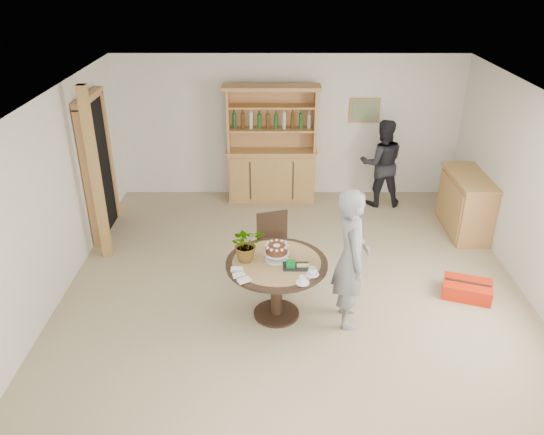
{
  "coord_description": "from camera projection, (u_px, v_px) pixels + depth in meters",
  "views": [
    {
      "loc": [
        -0.28,
        -5.5,
        3.99
      ],
      "look_at": [
        -0.29,
        0.36,
        1.05
      ],
      "focal_mm": 35.0,
      "sensor_mm": 36.0,
      "label": 1
    }
  ],
  "objects": [
    {
      "name": "hutch",
      "position": [
        272.0,
        162.0,
        9.3
      ],
      "size": [
        1.62,
        0.54,
        2.04
      ],
      "color": "tan",
      "rests_on": "ground"
    },
    {
      "name": "coffee_cup_b",
      "position": [
        303.0,
        280.0,
        5.76
      ],
      "size": [
        0.15,
        0.15,
        0.08
      ],
      "color": "white",
      "rests_on": "dining_table"
    },
    {
      "name": "dining_table",
      "position": [
        277.0,
        273.0,
        6.25
      ],
      "size": [
        1.2,
        1.2,
        0.76
      ],
      "color": "black",
      "rests_on": "ground"
    },
    {
      "name": "doorway",
      "position": [
        97.0,
        165.0,
        8.01
      ],
      "size": [
        0.13,
        1.1,
        2.18
      ],
      "color": "black",
      "rests_on": "ground"
    },
    {
      "name": "ground",
      "position": [
        295.0,
        304.0,
        6.71
      ],
      "size": [
        7.0,
        7.0,
        0.0
      ],
      "primitive_type": "plane",
      "color": "tan",
      "rests_on": "ground"
    },
    {
      "name": "room_shell",
      "position": [
        298.0,
        176.0,
        5.94
      ],
      "size": [
        6.04,
        7.04,
        2.52
      ],
      "color": "white",
      "rests_on": "ground"
    },
    {
      "name": "flower_vase",
      "position": [
        246.0,
        244.0,
        6.13
      ],
      "size": [
        0.47,
        0.44,
        0.42
      ],
      "primitive_type": "imported",
      "rotation": [
        0.0,
        0.0,
        0.35
      ],
      "color": "#3F7233",
      "rests_on": "dining_table"
    },
    {
      "name": "sideboard",
      "position": [
        466.0,
        204.0,
        8.28
      ],
      "size": [
        0.54,
        1.26,
        0.94
      ],
      "color": "tan",
      "rests_on": "ground"
    },
    {
      "name": "gift_tray",
      "position": [
        295.0,
        265.0,
        6.06
      ],
      "size": [
        0.3,
        0.2,
        0.08
      ],
      "color": "black",
      "rests_on": "dining_table"
    },
    {
      "name": "adult_person",
      "position": [
        382.0,
        163.0,
        9.04
      ],
      "size": [
        0.75,
        0.59,
        1.53
      ],
      "primitive_type": "imported",
      "rotation": [
        0.0,
        0.0,
        3.16
      ],
      "color": "black",
      "rests_on": "ground"
    },
    {
      "name": "pine_post",
      "position": [
        96.0,
        177.0,
        7.23
      ],
      "size": [
        0.12,
        0.12,
        2.5
      ],
      "primitive_type": "cube",
      "color": "tan",
      "rests_on": "ground"
    },
    {
      "name": "coffee_cup_a",
      "position": [
        313.0,
        272.0,
        5.91
      ],
      "size": [
        0.15,
        0.15,
        0.09
      ],
      "color": "white",
      "rests_on": "dining_table"
    },
    {
      "name": "teen_boy",
      "position": [
        351.0,
        259.0,
        6.05
      ],
      "size": [
        0.42,
        0.63,
        1.72
      ],
      "primitive_type": "imported",
      "rotation": [
        0.0,
        0.0,
        1.59
      ],
      "color": "slate",
      "rests_on": "ground"
    },
    {
      "name": "dining_chair",
      "position": [
        274.0,
        243.0,
        7.02
      ],
      "size": [
        0.52,
        0.52,
        0.95
      ],
      "rotation": [
        0.0,
        0.0,
        0.29
      ],
      "color": "black",
      "rests_on": "ground"
    },
    {
      "name": "birthday_cake",
      "position": [
        277.0,
        250.0,
        6.17
      ],
      "size": [
        0.3,
        0.3,
        0.2
      ],
      "color": "white",
      "rests_on": "dining_table"
    },
    {
      "name": "red_suitcase",
      "position": [
        467.0,
        289.0,
        6.83
      ],
      "size": [
        0.7,
        0.57,
        0.21
      ],
      "rotation": [
        0.0,
        0.0,
        -0.33
      ],
      "color": "red",
      "rests_on": "ground"
    },
    {
      "name": "napkins",
      "position": [
        240.0,
        275.0,
        5.9
      ],
      "size": [
        0.24,
        0.33,
        0.03
      ],
      "color": "white",
      "rests_on": "dining_table"
    }
  ]
}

